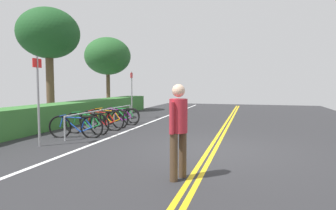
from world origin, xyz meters
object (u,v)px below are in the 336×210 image
(bicycle_1, at_px, (87,123))
(bicycle_2, at_px, (101,120))
(tree_far_right, at_px, (108,56))
(bicycle_4, at_px, (119,117))
(bike_rack, at_px, (104,114))
(bicycle_5, at_px, (124,115))
(pedestrian, at_px, (178,125))
(sign_post_near, at_px, (38,93))
(tree_mid, at_px, (49,34))
(sign_post_far, at_px, (132,91))
(bicycle_3, at_px, (108,118))
(bicycle_0, at_px, (76,127))

(bicycle_1, bearing_deg, bicycle_2, -5.56)
(tree_far_right, bearing_deg, bicycle_4, -148.50)
(bike_rack, bearing_deg, bicycle_5, 2.72)
(bicycle_5, height_order, pedestrian, pedestrian)
(sign_post_near, relative_size, tree_mid, 0.47)
(bicycle_2, relative_size, bicycle_4, 0.98)
(pedestrian, bearing_deg, tree_far_right, 32.65)
(pedestrian, height_order, sign_post_near, sign_post_near)
(pedestrian, xyz_separation_m, tree_far_right, (11.56, 7.41, 2.45))
(tree_mid, xyz_separation_m, tree_far_right, (5.14, -0.27, -0.53))
(sign_post_far, bearing_deg, tree_mid, 119.34)
(bicycle_2, height_order, tree_mid, tree_mid)
(bicycle_5, distance_m, pedestrian, 8.06)
(bicycle_1, bearing_deg, tree_far_right, 22.68)
(bicycle_3, bearing_deg, tree_far_right, 27.46)
(bicycle_0, xyz_separation_m, bicycle_2, (1.55, -0.05, 0.01))
(pedestrian, bearing_deg, sign_post_far, 28.07)
(bicycle_3, distance_m, tree_mid, 5.17)
(bicycle_4, bearing_deg, tree_mid, 84.33)
(bicycle_2, xyz_separation_m, bicycle_3, (0.74, 0.12, -0.00))
(sign_post_near, distance_m, tree_mid, 6.36)
(bicycle_0, distance_m, tree_far_right, 9.69)
(bicycle_3, height_order, pedestrian, pedestrian)
(bicycle_3, xyz_separation_m, tree_far_right, (6.28, 3.26, 3.07))
(sign_post_far, bearing_deg, bicycle_0, -176.40)
(bicycle_0, xyz_separation_m, bicycle_4, (3.07, -0.04, -0.01))
(bike_rack, xyz_separation_m, bicycle_5, (1.92, 0.09, -0.24))
(sign_post_near, height_order, tree_mid, tree_mid)
(bicycle_4, bearing_deg, bicycle_1, 178.21)
(sign_post_far, xyz_separation_m, tree_far_right, (3.30, 3.00, 2.05))
(bicycle_1, bearing_deg, sign_post_near, 174.39)
(bike_rack, distance_m, pedestrian, 6.43)
(bicycle_4, distance_m, bicycle_5, 0.80)
(bicycle_0, distance_m, bicycle_5, 3.85)
(bicycle_5, bearing_deg, sign_post_near, 178.82)
(bike_rack, height_order, tree_far_right, tree_far_right)
(bicycle_1, xyz_separation_m, bicycle_3, (1.60, 0.03, -0.00))
(tree_mid, bearing_deg, tree_far_right, -2.97)
(bicycle_2, xyz_separation_m, bicycle_5, (2.30, 0.18, -0.03))
(bicycle_5, bearing_deg, bicycle_1, -178.32)
(bicycle_5, relative_size, tree_far_right, 0.37)
(bicycle_5, relative_size, tree_mid, 0.33)
(bicycle_2, height_order, pedestrian, pedestrian)
(bicycle_3, xyz_separation_m, bicycle_5, (1.56, 0.06, -0.03))
(bicycle_0, height_order, bicycle_1, bicycle_1)
(bike_rack, height_order, bicycle_0, bike_rack)
(bicycle_1, xyz_separation_m, pedestrian, (-3.68, -4.11, 0.61))
(bicycle_1, relative_size, sign_post_far, 0.77)
(tree_mid, bearing_deg, pedestrian, -129.94)
(sign_post_near, bearing_deg, tree_far_right, 17.31)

